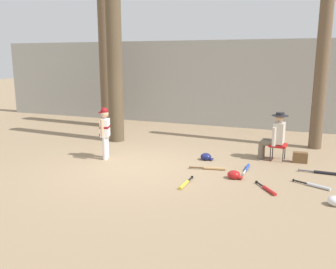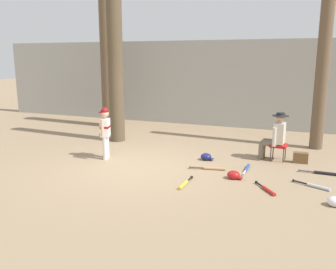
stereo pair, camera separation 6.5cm
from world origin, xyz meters
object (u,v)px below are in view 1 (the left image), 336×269
at_px(tree_near_player, 115,69).
at_px(bat_red_barrel, 268,189).
at_px(bat_blue_youth, 247,168).
at_px(folding_stool, 278,146).
at_px(bat_aluminum_silver, 316,186).
at_px(young_ballplayer, 105,130).
at_px(bat_wood_tan, 212,168).
at_px(tree_far_left, 108,72).
at_px(seated_spectator, 275,135).
at_px(bat_black_composite, 323,173).
at_px(batting_helmet_navy, 206,157).
at_px(handbag_beside_stool, 300,157).
at_px(bat_yellow_trainer, 185,184).
at_px(batting_helmet_red, 234,175).
at_px(tree_behind_spectator, 323,49).
at_px(batting_helmet_white, 336,201).

height_order(tree_near_player, bat_red_barrel, tree_near_player).
bearing_deg(bat_blue_youth, tree_near_player, 160.09).
bearing_deg(folding_stool, bat_aluminum_silver, -63.54).
relative_size(young_ballplayer, bat_wood_tan, 1.59).
distance_m(tree_far_left, bat_blue_youth, 6.93).
xyz_separation_m(seated_spectator, bat_black_composite, (1.12, -0.79, -0.61)).
relative_size(bat_aluminum_silver, batting_helmet_navy, 2.24).
distance_m(handbag_beside_stool, bat_black_composite, 0.90).
bearing_deg(handbag_beside_stool, bat_yellow_trainer, -129.94).
xyz_separation_m(handbag_beside_stool, bat_red_barrel, (-0.53, -2.24, -0.10)).
height_order(bat_red_barrel, batting_helmet_navy, batting_helmet_navy).
bearing_deg(batting_helmet_red, tree_far_left, 142.31).
bearing_deg(young_ballplayer, bat_red_barrel, -11.82).
relative_size(handbag_beside_stool, tree_far_left, 0.07).
relative_size(tree_behind_spectator, bat_blue_youth, 8.04).
bearing_deg(seated_spectator, tree_behind_spectator, 58.97).
bearing_deg(bat_yellow_trainer, batting_helmet_white, 0.08).
height_order(tree_far_left, bat_blue_youth, tree_far_left).
bearing_deg(bat_yellow_trainer, seated_spectator, 59.98).
relative_size(handbag_beside_stool, bat_yellow_trainer, 0.46).
distance_m(tree_near_player, bat_yellow_trainer, 4.89).
bearing_deg(bat_wood_tan, bat_blue_youth, 20.90).
relative_size(seated_spectator, tree_far_left, 0.25).
bearing_deg(bat_black_composite, bat_blue_youth, -169.66).
relative_size(seated_spectator, handbag_beside_stool, 3.53).
bearing_deg(bat_wood_tan, batting_helmet_navy, 114.44).
relative_size(tree_behind_spectator, bat_yellow_trainer, 8.04).
xyz_separation_m(seated_spectator, handbag_beside_stool, (0.63, -0.05, -0.51)).
height_order(bat_red_barrel, batting_helmet_red, batting_helmet_red).
bearing_deg(young_ballplayer, batting_helmet_navy, 18.26).
bearing_deg(batting_helmet_navy, bat_aluminum_silver, -23.48).
xyz_separation_m(tree_near_player, bat_red_barrel, (4.79, -2.72, -2.14)).
bearing_deg(bat_aluminum_silver, handbag_beside_stool, 101.08).
bearing_deg(handbag_beside_stool, batting_helmet_white, -75.77).
bearing_deg(bat_blue_youth, bat_wood_tan, -159.10).
bearing_deg(batting_helmet_navy, folding_stool, 20.74).
height_order(folding_stool, bat_red_barrel, folding_stool).
bearing_deg(bat_blue_youth, bat_yellow_trainer, -123.79).
xyz_separation_m(bat_aluminum_silver, batting_helmet_navy, (-2.53, 1.10, 0.05)).
bearing_deg(batting_helmet_navy, tree_far_left, 145.92).
bearing_deg(tree_far_left, bat_aluminum_silver, -30.54).
relative_size(bat_wood_tan, bat_blue_youth, 1.11).
bearing_deg(handbag_beside_stool, bat_aluminum_silver, -78.92).
xyz_separation_m(folding_stool, batting_helmet_white, (1.17, -2.56, -0.29)).
xyz_separation_m(tree_near_player, folding_stool, (4.79, -0.44, -1.81)).
height_order(seated_spectator, batting_helmet_red, seated_spectator).
height_order(tree_near_player, folding_stool, tree_near_player).
bearing_deg(batting_helmet_white, bat_red_barrel, 166.61).
distance_m(handbag_beside_stool, bat_blue_youth, 1.53).
relative_size(bat_wood_tan, bat_black_composite, 1.01).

